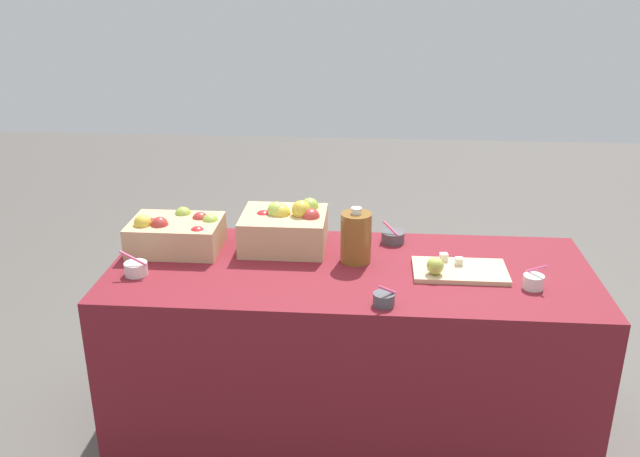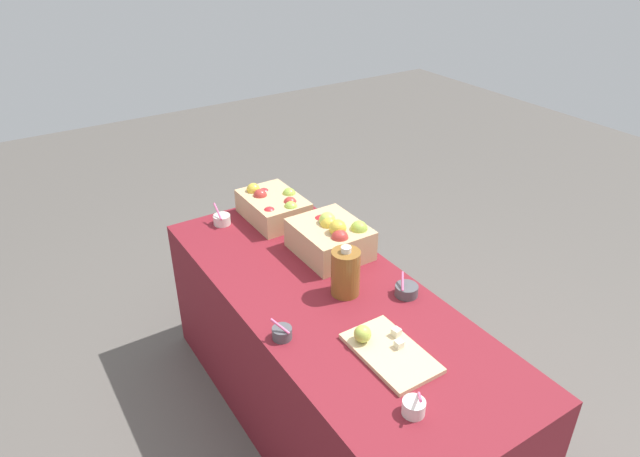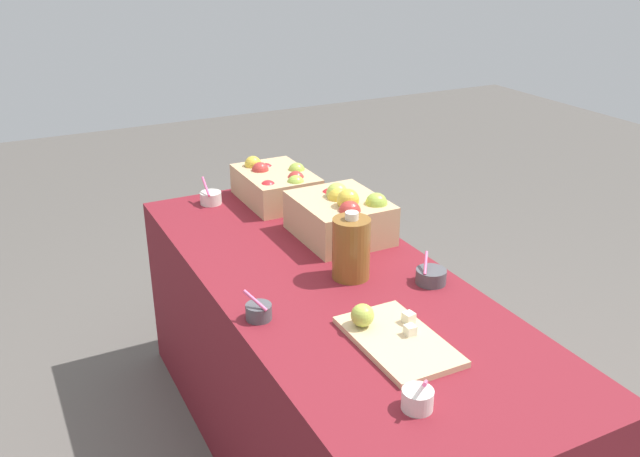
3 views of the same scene
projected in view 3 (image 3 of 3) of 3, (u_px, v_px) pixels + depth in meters
The scene contains 10 objects.
ground_plane at pixel (329, 457), 2.53m from camera, with size 10.00×10.00×0.00m, color #56514C.
table at pixel (330, 373), 2.38m from camera, with size 1.90×0.76×0.74m, color maroon.
apple_crate_left at pixel (276, 185), 2.86m from camera, with size 0.37×0.27×0.17m.
apple_crate_middle at pixel (341, 215), 2.51m from camera, with size 0.35×0.30×0.21m.
cutting_board_front at pixel (392, 336), 1.89m from camera, with size 0.36×0.21×0.08m.
sample_bowl_near at pixel (211, 198), 2.84m from camera, with size 0.10×0.09×0.11m.
sample_bowl_mid at pixel (259, 311), 2.00m from camera, with size 0.08×0.08×0.09m.
sample_bowl_far at pixel (418, 399), 1.62m from camera, with size 0.08×0.08×0.10m.
sample_bowl_extra at pixel (431, 276), 2.20m from camera, with size 0.10×0.10×0.10m.
cider_jug at pixel (351, 248), 2.21m from camera, with size 0.12×0.12×0.23m.
Camera 3 is at (1.76, -0.93, 1.78)m, focal length 38.64 mm.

